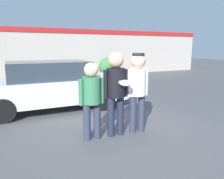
# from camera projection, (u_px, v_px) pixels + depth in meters

# --- Properties ---
(ground_plane) EXTENTS (56.00, 56.00, 0.00)m
(ground_plane) POSITION_uv_depth(u_px,v_px,m) (121.00, 130.00, 5.05)
(ground_plane) COLOR #4C4C4F
(storefront_building) EXTENTS (24.00, 0.22, 3.09)m
(storefront_building) POSITION_uv_depth(u_px,v_px,m) (47.00, 53.00, 13.76)
(storefront_building) COLOR #B2A89E
(storefront_building) RESTS_ON ground
(person_left) EXTENTS (0.53, 0.36, 1.58)m
(person_left) POSITION_uv_depth(u_px,v_px,m) (92.00, 95.00, 4.37)
(person_left) COLOR #2D3347
(person_left) RESTS_ON ground
(person_middle_with_frisbee) EXTENTS (0.55, 0.57, 1.78)m
(person_middle_with_frisbee) POSITION_uv_depth(u_px,v_px,m) (116.00, 86.00, 4.54)
(person_middle_with_frisbee) COLOR #1E2338
(person_middle_with_frisbee) RESTS_ON ground
(person_right) EXTENTS (0.51, 0.34, 1.76)m
(person_right) POSITION_uv_depth(u_px,v_px,m) (138.00, 85.00, 4.75)
(person_right) COLOR #2D3347
(person_right) RESTS_ON ground
(parked_car_near) EXTENTS (4.47, 1.84, 1.47)m
(parked_car_near) POSITION_uv_depth(u_px,v_px,m) (52.00, 85.00, 6.68)
(parked_car_near) COLOR silver
(parked_car_near) RESTS_ON ground
(shrub) EXTENTS (1.21, 1.21, 1.21)m
(shrub) POSITION_uv_depth(u_px,v_px,m) (108.00, 67.00, 14.81)
(shrub) COLOR #387A3D
(shrub) RESTS_ON ground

